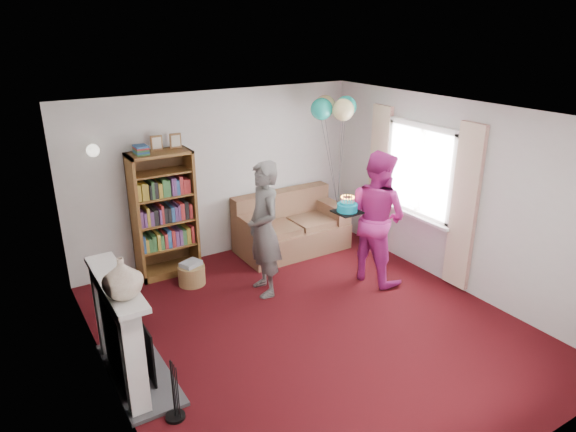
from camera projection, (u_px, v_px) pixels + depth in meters
ground at (312, 327)px, 6.09m from camera, size 5.00×5.00×0.00m
wall_back at (218, 175)px, 7.64m from camera, size 4.50×0.02×2.50m
wall_left at (102, 281)px, 4.53m from camera, size 0.02×5.00×2.50m
wall_right at (455, 195)px, 6.76m from camera, size 0.02×5.00×2.50m
ceiling at (316, 115)px, 5.20m from camera, size 4.50×5.00×0.01m
fireplace at (125, 335)px, 5.03m from camera, size 0.55×1.80×1.12m
window_bay at (418, 188)px, 7.22m from camera, size 0.14×2.02×2.20m
wall_sconce at (93, 150)px, 6.44m from camera, size 0.16×0.23×0.16m
bookcase at (163, 215)px, 7.14m from camera, size 0.84×0.42×1.99m
sofa at (290, 228)px, 8.10m from camera, size 1.69×0.89×0.89m
wicker_basket at (192, 274)px, 7.04m from camera, size 0.37×0.37×0.34m
person_striped at (264, 229)px, 6.58m from camera, size 0.52×0.71×1.79m
person_magenta at (377, 217)px, 6.94m from camera, size 0.86×1.01×1.83m
birthday_cake at (347, 208)px, 6.71m from camera, size 0.33×0.33×0.22m
balloons at (334, 108)px, 7.46m from camera, size 0.76×0.76×1.72m
mantel_vase at (122, 278)px, 4.46m from camera, size 0.44×0.44×0.37m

